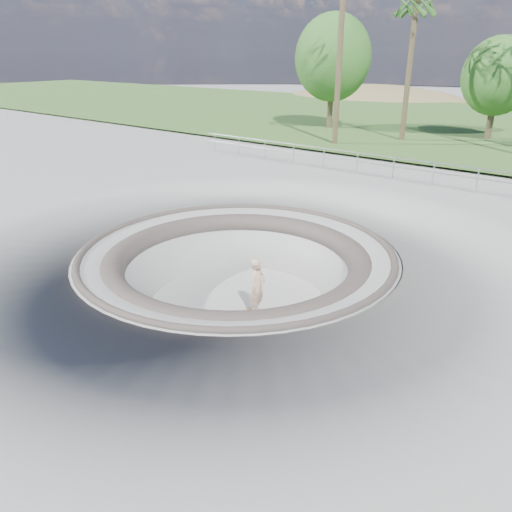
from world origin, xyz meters
name	(u,v)px	position (x,y,z in m)	size (l,w,h in m)	color
ground	(237,251)	(0.00, 0.00, 0.00)	(180.00, 180.00, 0.00)	#A0A09B
skate_bowl	(238,301)	(0.00, 0.00, -1.83)	(14.00, 14.00, 4.10)	#A0A09B
grass_strip	(505,127)	(0.00, 34.00, 0.22)	(180.00, 36.00, 0.12)	#356126
safety_railing	(394,167)	(0.00, 12.00, 0.69)	(25.00, 0.06, 1.03)	#999CA2
skateboard	(257,313)	(1.03, -0.24, -1.83)	(0.86, 0.25, 0.09)	olive
skater	(257,286)	(1.03, -0.24, -0.88)	(0.68, 0.45, 1.86)	tan
palm_b	(416,8)	(-4.01, 22.44, 8.53)	(2.60, 2.60, 9.69)	brown
bushy_tree_left	(333,58)	(-11.06, 24.52, 5.51)	(5.96, 5.42, 8.60)	brown
bushy_tree_mid	(498,76)	(0.54, 26.64, 4.41)	(4.75, 4.32, 6.85)	brown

